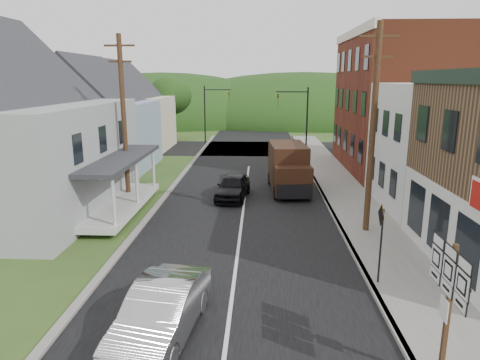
# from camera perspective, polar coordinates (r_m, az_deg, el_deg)

# --- Properties ---
(ground) EXTENTS (120.00, 120.00, 0.00)m
(ground) POSITION_cam_1_polar(r_m,az_deg,el_deg) (16.29, -0.49, -11.04)
(ground) COLOR #2D4719
(ground) RESTS_ON ground
(road) EXTENTS (9.00, 90.00, 0.02)m
(road) POSITION_cam_1_polar(r_m,az_deg,el_deg) (25.72, 0.73, -1.80)
(road) COLOR black
(road) RESTS_ON ground
(cross_road) EXTENTS (60.00, 9.00, 0.02)m
(cross_road) POSITION_cam_1_polar(r_m,az_deg,el_deg) (42.36, 1.51, 4.23)
(cross_road) COLOR black
(cross_road) RESTS_ON ground
(sidewalk_right) EXTENTS (2.80, 55.00, 0.15)m
(sidewalk_right) POSITION_cam_1_polar(r_m,az_deg,el_deg) (24.30, 14.63, -2.97)
(sidewalk_right) COLOR slate
(sidewalk_right) RESTS_ON ground
(curb_right) EXTENTS (0.20, 55.00, 0.15)m
(curb_right) POSITION_cam_1_polar(r_m,az_deg,el_deg) (24.05, 11.48, -2.96)
(curb_right) COLOR slate
(curb_right) RESTS_ON ground
(curb_left) EXTENTS (0.30, 55.00, 0.12)m
(curb_left) POSITION_cam_1_polar(r_m,az_deg,el_deg) (24.39, -10.43, -2.73)
(curb_left) COLOR slate
(curb_left) RESTS_ON ground
(storefront_white) EXTENTS (8.00, 7.00, 6.50)m
(storefront_white) POSITION_cam_1_polar(r_m,az_deg,el_deg) (24.89, 27.58, 3.82)
(storefront_white) COLOR silver
(storefront_white) RESTS_ON ground
(storefront_red) EXTENTS (8.00, 12.00, 10.00)m
(storefront_red) POSITION_cam_1_polar(r_m,az_deg,el_deg) (33.54, 21.16, 9.54)
(storefront_red) COLOR maroon
(storefront_red) RESTS_ON ground
(house_gray) EXTENTS (10.20, 12.24, 8.35)m
(house_gray) POSITION_cam_1_polar(r_m,az_deg,el_deg) (24.57, -28.99, 5.88)
(house_gray) COLOR #999C9E
(house_gray) RESTS_ON ground
(house_blue) EXTENTS (7.14, 8.16, 7.28)m
(house_blue) POSITION_cam_1_polar(r_m,az_deg,el_deg) (34.07, -17.83, 7.63)
(house_blue) COLOR #7F96AD
(house_blue) RESTS_ON ground
(house_cream) EXTENTS (7.14, 8.16, 7.28)m
(house_cream) POSITION_cam_1_polar(r_m,az_deg,el_deg) (42.74, -14.29, 8.90)
(house_cream) COLOR beige
(house_cream) RESTS_ON ground
(utility_pole_right) EXTENTS (1.60, 0.26, 9.00)m
(utility_pole_right) POSITION_cam_1_polar(r_m,az_deg,el_deg) (19.04, 17.29, 6.52)
(utility_pole_right) COLOR #472D19
(utility_pole_right) RESTS_ON ground
(utility_pole_left) EXTENTS (1.60, 0.26, 9.00)m
(utility_pole_left) POSITION_cam_1_polar(r_m,az_deg,el_deg) (24.04, -15.24, 7.96)
(utility_pole_left) COLOR #472D19
(utility_pole_left) RESTS_ON ground
(traffic_signal_right) EXTENTS (2.87, 0.20, 6.00)m
(traffic_signal_right) POSITION_cam_1_polar(r_m,az_deg,el_deg) (38.58, 7.91, 8.84)
(traffic_signal_right) COLOR black
(traffic_signal_right) RESTS_ON ground
(traffic_signal_left) EXTENTS (2.87, 0.20, 6.00)m
(traffic_signal_left) POSITION_cam_1_polar(r_m,az_deg,el_deg) (45.69, -3.85, 9.62)
(traffic_signal_left) COLOR black
(traffic_signal_left) RESTS_ON ground
(tree_left_c) EXTENTS (5.80, 5.80, 8.41)m
(tree_left_c) POSITION_cam_1_polar(r_m,az_deg,el_deg) (40.06, -27.53, 10.77)
(tree_left_c) COLOR #382616
(tree_left_c) RESTS_ON ground
(tree_left_d) EXTENTS (4.80, 4.80, 6.94)m
(tree_left_d) POSITION_cam_1_polar(r_m,az_deg,el_deg) (47.86, -9.37, 11.00)
(tree_left_d) COLOR #382616
(tree_left_d) RESTS_ON ground
(forested_ridge) EXTENTS (90.00, 30.00, 16.00)m
(forested_ridge) POSITION_cam_1_polar(r_m,az_deg,el_deg) (70.14, 1.98, 7.87)
(forested_ridge) COLOR black
(forested_ridge) RESTS_ON ground
(silver_sedan) EXTENTS (2.17, 4.71, 1.50)m
(silver_sedan) POSITION_cam_1_polar(r_m,az_deg,el_deg) (11.93, -10.38, -16.96)
(silver_sedan) COLOR #AEADB2
(silver_sedan) RESTS_ON ground
(dark_sedan) EXTENTS (2.08, 4.22, 1.38)m
(dark_sedan) POSITION_cam_1_polar(r_m,az_deg,el_deg) (24.48, -0.95, -0.91)
(dark_sedan) COLOR black
(dark_sedan) RESTS_ON ground
(delivery_van) EXTENTS (2.42, 5.24, 2.86)m
(delivery_van) POSITION_cam_1_polar(r_m,az_deg,el_deg) (26.00, 6.49, 1.56)
(delivery_van) COLOR black
(delivery_van) RESTS_ON ground
(route_sign_cluster) EXTENTS (0.16, 1.83, 3.20)m
(route_sign_cluster) POSITION_cam_1_polar(r_m,az_deg,el_deg) (10.54, 25.98, -13.41)
(route_sign_cluster) COLOR #472D19
(route_sign_cluster) RESTS_ON sidewalk_right
(warning_sign) EXTENTS (0.11, 0.75, 2.70)m
(warning_sign) POSITION_cam_1_polar(r_m,az_deg,el_deg) (14.64, 18.28, -6.72)
(warning_sign) COLOR black
(warning_sign) RESTS_ON sidewalk_right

